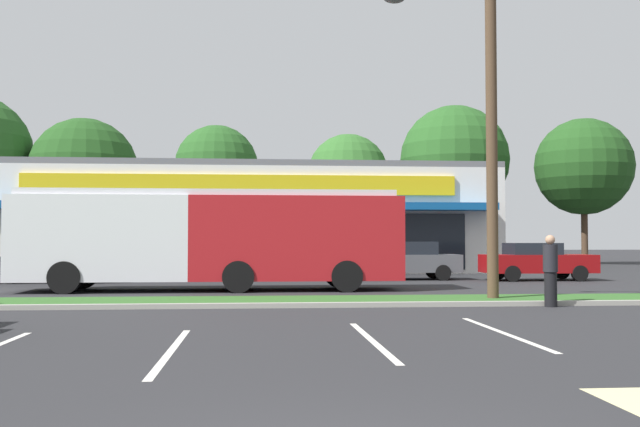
% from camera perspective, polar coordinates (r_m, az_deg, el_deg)
% --- Properties ---
extents(grass_median, '(56.00, 2.20, 0.12)m').
position_cam_1_polar(grass_median, '(19.04, -2.63, -6.85)').
color(grass_median, '#2D5B23').
rests_on(grass_median, ground_plane).
extents(curb_lip, '(56.00, 0.24, 0.12)m').
position_cam_1_polar(curb_lip, '(17.83, -2.47, -7.17)').
color(curb_lip, '#99968C').
rests_on(curb_lip, ground_plane).
extents(parking_stripe_1, '(0.12, 4.80, 0.01)m').
position_cam_1_polar(parking_stripe_1, '(11.21, -11.53, -10.42)').
color(parking_stripe_1, silver).
rests_on(parking_stripe_1, ground_plane).
extents(parking_stripe_2, '(0.12, 4.80, 0.01)m').
position_cam_1_polar(parking_stripe_2, '(12.09, 4.08, -9.85)').
color(parking_stripe_2, silver).
rests_on(parking_stripe_2, ground_plane).
extents(parking_stripe_3, '(0.12, 4.80, 0.01)m').
position_cam_1_polar(parking_stripe_3, '(13.42, 14.12, -9.02)').
color(parking_stripe_3, silver).
rests_on(parking_stripe_3, ground_plane).
extents(storefront_building, '(25.87, 14.44, 5.55)m').
position_cam_1_polar(storefront_building, '(41.53, -5.91, -0.53)').
color(storefront_building, silver).
rests_on(storefront_building, ground_plane).
extents(tree_left, '(7.48, 7.48, 10.14)m').
position_cam_1_polar(tree_left, '(53.35, -17.96, 3.10)').
color(tree_left, '#473323').
rests_on(tree_left, ground_plane).
extents(tree_mid_left, '(5.84, 5.84, 9.73)m').
position_cam_1_polar(tree_mid_left, '(51.81, -8.09, 3.62)').
color(tree_mid_left, '#473323').
rests_on(tree_mid_left, ground_plane).
extents(tree_mid, '(5.72, 5.72, 9.21)m').
position_cam_1_polar(tree_mid, '(51.95, 2.20, 3.06)').
color(tree_mid, '#473323').
rests_on(tree_mid, ground_plane).
extents(tree_mid_right, '(7.71, 7.71, 11.24)m').
position_cam_1_polar(tree_mid_right, '(52.90, 10.46, 4.15)').
color(tree_mid_right, '#473323').
rests_on(tree_mid_right, ground_plane).
extents(tree_right, '(6.59, 6.59, 9.96)m').
position_cam_1_polar(tree_right, '(52.97, 19.90, 3.45)').
color(tree_right, '#473323').
rests_on(tree_right, ground_plane).
extents(utility_pole, '(3.03, 2.40, 11.39)m').
position_cam_1_polar(utility_pole, '(20.27, 12.86, 10.53)').
color(utility_pole, '#4C3826').
rests_on(utility_pole, ground_plane).
extents(city_bus, '(12.47, 2.71, 3.25)m').
position_cam_1_polar(city_bus, '(24.12, -8.56, -1.78)').
color(city_bus, '#AD191E').
rests_on(city_bus, ground_plane).
extents(car_2, '(4.49, 1.99, 1.42)m').
position_cam_1_polar(car_2, '(30.33, -20.08, -3.66)').
color(car_2, black).
rests_on(car_2, ground_plane).
extents(car_3, '(4.43, 1.88, 1.58)m').
position_cam_1_polar(car_3, '(30.71, 6.78, -3.65)').
color(car_3, '#515459').
rests_on(car_3, ground_plane).
extents(car_4, '(4.46, 1.94, 1.53)m').
position_cam_1_polar(car_4, '(31.20, 16.56, -3.58)').
color(car_4, maroon).
rests_on(car_4, ground_plane).
extents(pedestrian_near_bench, '(0.36, 0.36, 1.77)m').
position_cam_1_polar(pedestrian_near_bench, '(18.89, 17.56, -4.28)').
color(pedestrian_near_bench, black).
rests_on(pedestrian_near_bench, ground_plane).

